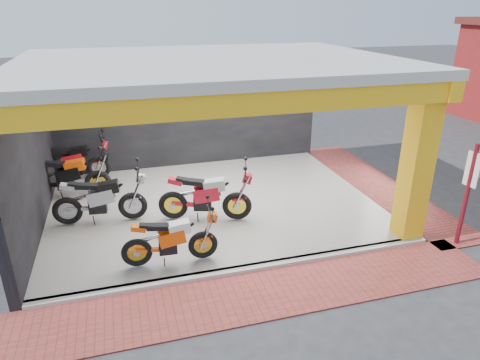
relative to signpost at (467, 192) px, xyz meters
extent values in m
plane|color=#2D2D30|center=(-4.64, 1.31, -1.24)|extent=(80.00, 80.00, 0.00)
cube|color=silver|center=(-4.64, 3.31, -1.19)|extent=(8.00, 6.00, 0.10)
cube|color=beige|center=(-4.64, 3.31, 2.36)|extent=(8.40, 6.40, 0.20)
cube|color=black|center=(-4.64, 6.41, 0.51)|extent=(8.20, 0.20, 3.50)
cube|color=black|center=(-8.74, 3.31, 0.51)|extent=(0.20, 6.20, 3.50)
cube|color=yellow|center=(-0.89, 0.56, 0.51)|extent=(0.50, 0.50, 3.50)
cube|color=yellow|center=(-4.64, 0.31, 2.06)|extent=(8.40, 0.30, 0.40)
cube|color=yellow|center=(-0.64, 3.31, 2.06)|extent=(0.30, 6.40, 0.40)
cube|color=silver|center=(-4.64, 0.29, -1.19)|extent=(8.00, 0.20, 0.10)
cube|color=#983431|center=(-4.64, -0.49, -1.23)|extent=(9.00, 1.40, 0.03)
cube|color=#983431|center=(0.16, 3.31, -1.23)|extent=(1.40, 7.00, 0.03)
cylinder|color=maroon|center=(0.00, 0.00, -0.11)|extent=(0.09, 0.09, 2.27)
cube|color=white|center=(0.00, 0.00, 0.48)|extent=(0.06, 0.32, 0.73)
camera|label=1|loc=(-6.73, -6.42, 3.57)|focal=32.00mm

